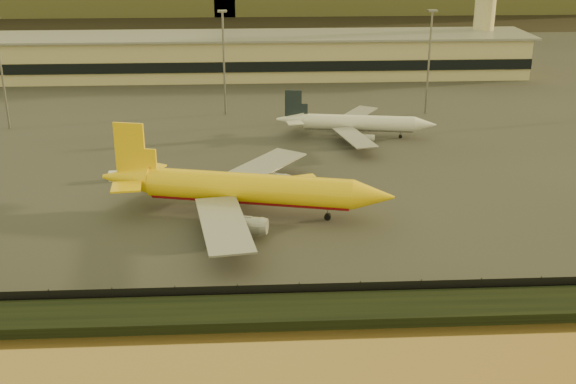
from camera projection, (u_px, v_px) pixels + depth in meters
name	position (u px, v px, depth m)	size (l,w,h in m)	color
ground	(279.00, 256.00, 106.17)	(900.00, 900.00, 0.00)	black
embankment	(285.00, 312.00, 90.10)	(320.00, 7.00, 1.40)	black
tarmac	(264.00, 100.00, 194.55)	(320.00, 220.00, 0.20)	#2D2D2D
perimeter_fence	(284.00, 292.00, 93.60)	(300.00, 0.05, 2.20)	black
terminal_building	(214.00, 56.00, 220.01)	(202.00, 25.00, 12.60)	tan
control_tower	(486.00, 1.00, 223.79)	(11.20, 11.20, 35.50)	tan
apron_light_masts	(329.00, 55.00, 171.04)	(152.20, 12.20, 25.40)	slate
dhl_cargo_jet	(244.00, 189.00, 119.05)	(49.12, 47.23, 14.79)	yellow
white_narrowbody_jet	(356.00, 123.00, 161.07)	(35.63, 34.39, 10.25)	silver
gse_vehicle_yellow	(304.00, 181.00, 132.39)	(4.33, 1.95, 1.95)	yellow
gse_vehicle_white	(119.00, 176.00, 135.49)	(3.71, 1.67, 1.67)	silver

